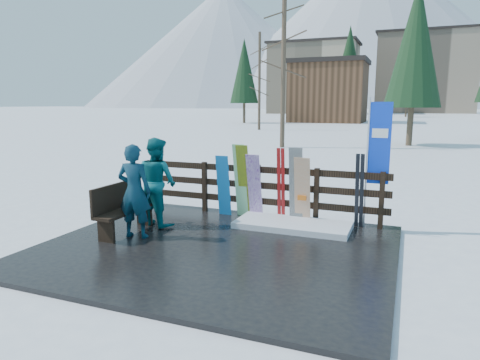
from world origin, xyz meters
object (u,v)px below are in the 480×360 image
at_px(bench, 123,207).
at_px(snowboard_5, 302,191).
at_px(person_front, 134,191).
at_px(snowboard_0, 223,186).
at_px(snowboard_4, 296,186).
at_px(snowboard_1, 241,181).
at_px(snowboard_2, 244,181).
at_px(rental_flag, 376,148).
at_px(snowboard_3, 254,187).
at_px(person_back, 157,182).

bearing_deg(bench, snowboard_5, 31.84).
bearing_deg(snowboard_5, person_front, -142.64).
bearing_deg(snowboard_0, snowboard_4, -0.00).
bearing_deg(bench, person_front, -20.04).
distance_m(snowboard_5, person_front, 3.36).
bearing_deg(snowboard_1, bench, -131.65).
distance_m(snowboard_2, rental_flag, 2.81).
bearing_deg(snowboard_3, snowboard_1, 180.00).
distance_m(bench, snowboard_5, 3.60).
xyz_separation_m(snowboard_1, snowboard_2, (0.08, 0.00, -0.01)).
bearing_deg(snowboard_3, snowboard_0, 180.00).
bearing_deg(bench, snowboard_2, 47.01).
height_order(snowboard_0, snowboard_1, snowboard_1).
bearing_deg(person_front, snowboard_0, -122.14).
bearing_deg(person_back, snowboard_5, -135.80).
relative_size(bench, person_front, 0.86).
height_order(snowboard_2, person_front, person_front).
bearing_deg(person_back, snowboard_2, -120.04).
xyz_separation_m(snowboard_3, snowboard_4, (0.91, 0.00, 0.09)).
distance_m(bench, snowboard_0, 2.29).
distance_m(snowboard_4, rental_flag, 1.75).
relative_size(snowboard_2, person_back, 0.91).
xyz_separation_m(snowboard_0, snowboard_5, (1.78, 0.00, 0.02)).
bearing_deg(person_front, bench, -28.49).
distance_m(rental_flag, person_front, 4.73).
height_order(snowboard_2, snowboard_4, snowboard_2).
distance_m(bench, snowboard_4, 3.49).
bearing_deg(rental_flag, snowboard_1, -174.42).
bearing_deg(snowboard_5, person_back, -156.91).
bearing_deg(rental_flag, snowboard_5, -169.06).
distance_m(snowboard_2, snowboard_4, 1.15).
bearing_deg(snowboard_4, snowboard_5, 0.00).
xyz_separation_m(bench, snowboard_5, (3.06, 1.90, 0.18)).
xyz_separation_m(snowboard_3, snowboard_5, (1.05, 0.00, -0.01)).
relative_size(snowboard_0, snowboard_1, 0.83).
bearing_deg(snowboard_3, snowboard_2, 180.00).
bearing_deg(snowboard_2, person_front, -124.15).
height_order(snowboard_1, rental_flag, rental_flag).
relative_size(bench, snowboard_1, 0.91).
bearing_deg(rental_flag, snowboard_4, -170.01).
distance_m(snowboard_0, snowboard_1, 0.43).
xyz_separation_m(snowboard_3, person_back, (-1.69, -1.17, 0.19)).
relative_size(snowboard_1, person_front, 0.94).
height_order(snowboard_0, rental_flag, rental_flag).
height_order(bench, person_back, person_back).
bearing_deg(person_front, snowboard_5, -151.09).
bearing_deg(snowboard_2, rental_flag, 5.74).
distance_m(snowboard_3, person_back, 2.06).
bearing_deg(snowboard_4, snowboard_1, 180.00).
relative_size(snowboard_3, rental_flag, 0.56).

